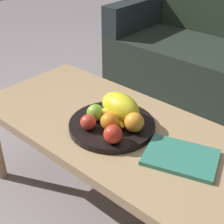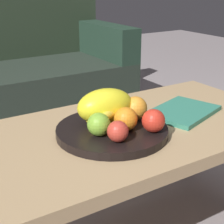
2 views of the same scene
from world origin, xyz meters
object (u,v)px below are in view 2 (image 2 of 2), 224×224
fruit_bowl (112,131)px  melon_large_front (105,106)px  coffee_table (111,145)px  magazine (183,112)px  orange_left (136,108)px  apple_left (118,131)px  apple_front (153,121)px  banana_bunch (113,115)px  apple_right (99,124)px  orange_front (126,119)px

fruit_bowl → melon_large_front: melon_large_front is taller
coffee_table → magazine: size_ratio=5.06×
orange_left → apple_left: 0.18m
apple_front → melon_large_front: bearing=120.9°
melon_large_front → apple_left: melon_large_front is taller
apple_front → magazine: (0.22, 0.11, -0.05)m
coffee_table → banana_bunch: 0.10m
magazine → apple_left: bearing=179.3°
coffee_table → banana_bunch: banana_bunch is taller
banana_bunch → apple_right: bearing=-147.6°
magazine → apple_right: bearing=168.9°
orange_front → apple_front: orange_front is taller
apple_right → banana_bunch: 0.10m
apple_front → apple_left: size_ratio=1.14×
fruit_bowl → banana_bunch: bearing=52.3°
melon_large_front → orange_left: bearing=-17.6°
orange_left → magazine: 0.22m
melon_large_front → coffee_table: bearing=-68.6°
apple_right → fruit_bowl: bearing=24.7°
apple_front → banana_bunch: 0.13m
fruit_bowl → banana_bunch: (0.02, 0.02, 0.04)m
apple_front → apple_right: apple_front is taller
magazine → melon_large_front: bearing=156.5°
fruit_bowl → apple_right: apple_right is taller
apple_left → apple_front: bearing=0.0°
apple_right → magazine: apple_right is taller
apple_front → apple_right: size_ratio=1.02×
orange_front → apple_right: bearing=172.9°
orange_front → orange_left: size_ratio=0.94×
orange_front → banana_bunch: (-0.01, 0.06, -0.01)m
orange_left → apple_right: (-0.16, -0.04, -0.00)m
apple_front → apple_left: apple_front is taller
fruit_bowl → orange_front: bearing=-59.7°
melon_large_front → banana_bunch: melon_large_front is taller
orange_left → banana_bunch: orange_left is taller
orange_front → melon_large_front: bearing=102.8°
apple_left → banana_bunch: size_ratio=0.35×
coffee_table → melon_large_front: 0.13m
fruit_bowl → apple_left: bearing=-113.0°
fruit_bowl → orange_left: orange_left is taller
banana_bunch → magazine: (0.29, -0.00, -0.04)m
fruit_bowl → banana_bunch: 0.05m
orange_front → magazine: 0.30m
banana_bunch → orange_front: bearing=-84.0°
melon_large_front → magazine: (0.30, -0.03, -0.07)m
coffee_table → fruit_bowl: fruit_bowl is taller
orange_front → fruit_bowl: bearing=120.3°
coffee_table → apple_left: bearing=-113.9°
fruit_bowl → apple_right: 0.08m
apple_left → apple_right: 0.07m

